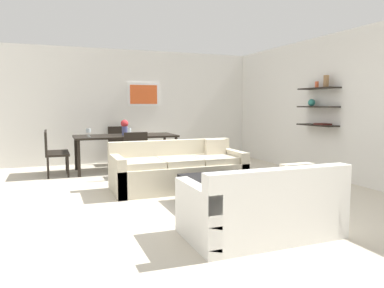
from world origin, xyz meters
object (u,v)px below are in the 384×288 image
coffee_table (222,191)px  wine_glass_left_near (89,131)px  loveseat_white (262,209)px  sofa_beige (178,171)px  wine_glass_foot (129,130)px  centerpiece_vase (125,126)px  apple_on_coffee_table (208,178)px  dining_table (126,138)px  dining_chair_left_far (52,149)px  dining_chair_foot (135,152)px  wine_glass_left_far (88,131)px  dining_chair_left_near (52,151)px  decorative_bowl (227,175)px  dining_chair_head (118,143)px

coffee_table → wine_glass_left_near: bearing=116.1°
loveseat_white → sofa_beige: bearing=92.3°
wine_glass_foot → centerpiece_vase: centerpiece_vase is taller
apple_on_coffee_table → wine_glass_foot: (-0.47, 2.85, 0.46)m
apple_on_coffee_table → wine_glass_left_near: size_ratio=0.45×
coffee_table → dining_table: 3.27m
coffee_table → dining_table: (-0.73, 3.15, 0.50)m
dining_chair_left_far → dining_chair_foot: same height
wine_glass_foot → centerpiece_vase: bearing=91.9°
dining_chair_foot → wine_glass_left_far: (-0.75, 0.99, 0.35)m
coffee_table → dining_chair_left_near: bearing=126.7°
coffee_table → dining_chair_foot: 2.41m
loveseat_white → dining_chair_left_far: dining_chair_left_far is taller
dining_chair_foot → dining_table: bearing=90.0°
sofa_beige → wine_glass_foot: 1.77m
wine_glass_left_near → decorative_bowl: bearing=-63.2°
coffee_table → dining_chair_left_near: size_ratio=1.14×
sofa_beige → dining_chair_head: dining_chair_head is taller
dining_chair_head → sofa_beige: bearing=-80.5°
dining_chair_left_far → wine_glass_left_far: size_ratio=5.80×
coffee_table → wine_glass_left_near: wine_glass_left_near is taller
dining_chair_left_near → wine_glass_left_far: (0.70, 0.33, 0.35)m
dining_chair_left_near → centerpiece_vase: bearing=8.7°
dining_chair_left_near → wine_glass_left_near: 0.80m
dining_chair_left_near → dining_chair_foot: (1.46, -0.67, 0.00)m
wine_glass_left_far → decorative_bowl: bearing=-64.8°
sofa_beige → apple_on_coffee_table: sofa_beige is taller
sofa_beige → dining_table: bearing=103.5°
sofa_beige → decorative_bowl: size_ratio=5.66×
apple_on_coffee_table → wine_glass_foot: 2.93m
apple_on_coffee_table → wine_glass_left_far: 3.62m
dining_table → dining_chair_left_near: bearing=-171.7°
wine_glass_left_near → loveseat_white: bearing=-72.8°
sofa_beige → wine_glass_foot: bearing=106.8°
decorative_bowl → dining_chair_head: bearing=101.1°
dining_table → wine_glass_left_far: 0.78m
dining_chair_left_far → centerpiece_vase: centerpiece_vase is taller
dining_chair_left_near → wine_glass_left_near: (0.70, 0.10, 0.36)m
wine_glass_foot → wine_glass_left_near: bearing=158.7°
decorative_bowl → dining_chair_left_near: dining_chair_left_near is taller
dining_chair_foot → wine_glass_left_near: 1.13m
wine_glass_foot → decorative_bowl: bearing=-74.0°
centerpiece_vase → wine_glass_left_near: bearing=-170.3°
dining_chair_head → dining_table: bearing=-90.0°
dining_table → dining_chair_head: bearing=90.0°
decorative_bowl → loveseat_white: bearing=-99.8°
coffee_table → dining_chair_foot: dining_chair_foot is taller
dining_chair_left_near → wine_glass_left_far: size_ratio=5.80×
apple_on_coffee_table → dining_chair_left_near: (-1.93, 3.05, 0.09)m
coffee_table → dining_chair_head: bearing=100.3°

